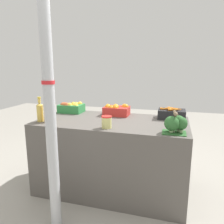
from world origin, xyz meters
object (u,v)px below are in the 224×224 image
(carrot_crate, at_px, (172,114))
(juice_bottle_amber, at_px, (47,111))
(broccoli_pile, at_px, (175,124))
(sparrow_bird, at_px, (175,113))
(pickle_jar, at_px, (107,122))
(juice_bottle_golden, at_px, (40,111))
(orange_crate, at_px, (116,110))
(apple_crate, at_px, (71,107))
(support_pole, at_px, (48,83))

(carrot_crate, bearing_deg, juice_bottle_amber, -157.82)
(broccoli_pile, distance_m, sparrow_bird, 0.11)
(carrot_crate, xyz_separation_m, pickle_jar, (-0.63, -0.60, 0.00))
(carrot_crate, distance_m, juice_bottle_golden, 1.54)
(orange_crate, distance_m, juice_bottle_golden, 0.93)
(orange_crate, height_order, sparrow_bird, sparrow_bird)
(pickle_jar, bearing_deg, juice_bottle_golden, 176.76)
(pickle_jar, distance_m, sparrow_bird, 0.68)
(apple_crate, xyz_separation_m, broccoli_pile, (1.36, -0.57, 0.02))
(carrot_crate, xyz_separation_m, broccoli_pile, (0.04, -0.57, 0.03))
(orange_crate, distance_m, carrot_crate, 0.69)
(orange_crate, xyz_separation_m, broccoli_pile, (0.73, -0.57, 0.02))
(carrot_crate, relative_size, juice_bottle_amber, 1.02)
(juice_bottle_amber, bearing_deg, broccoli_pile, -0.94)
(sparrow_bird, bearing_deg, juice_bottle_amber, 73.21)
(apple_crate, bearing_deg, juice_bottle_amber, -92.49)
(juice_bottle_golden, bearing_deg, sparrow_bird, -1.88)
(juice_bottle_golden, bearing_deg, carrot_crate, 20.87)
(support_pole, height_order, juice_bottle_amber, support_pole)
(juice_bottle_amber, relative_size, pickle_jar, 2.47)
(broccoli_pile, xyz_separation_m, juice_bottle_golden, (-1.48, 0.02, 0.03))
(juice_bottle_amber, bearing_deg, support_pole, -54.99)
(support_pole, distance_m, broccoli_pile, 1.21)
(apple_crate, height_order, pickle_jar, apple_crate)
(broccoli_pile, bearing_deg, carrot_crate, 93.57)
(carrot_crate, bearing_deg, support_pole, -134.13)
(juice_bottle_golden, distance_m, juice_bottle_amber, 0.09)
(support_pole, height_order, carrot_crate, support_pole)
(broccoli_pile, bearing_deg, pickle_jar, -178.04)
(carrot_crate, relative_size, juice_bottle_golden, 1.11)
(support_pole, bearing_deg, broccoli_pile, 24.05)
(orange_crate, bearing_deg, sparrow_bird, -39.42)
(support_pole, height_order, apple_crate, support_pole)
(apple_crate, bearing_deg, orange_crate, 0.21)
(support_pole, xyz_separation_m, juice_bottle_golden, (-0.43, 0.49, -0.37))
(support_pole, bearing_deg, orange_crate, 73.08)
(juice_bottle_golden, distance_m, sparrow_bird, 1.48)
(support_pole, relative_size, broccoli_pile, 11.85)
(orange_crate, bearing_deg, apple_crate, -179.79)
(orange_crate, relative_size, carrot_crate, 1.00)
(support_pole, relative_size, orange_crate, 8.54)
(support_pole, height_order, sparrow_bird, support_pole)
(carrot_crate, height_order, sparrow_bird, sparrow_bird)
(juice_bottle_golden, bearing_deg, juice_bottle_amber, 0.00)
(pickle_jar, height_order, sparrow_bird, sparrow_bird)
(broccoli_pile, bearing_deg, apple_crate, 157.34)
(support_pole, height_order, broccoli_pile, support_pole)
(orange_crate, height_order, broccoli_pile, broccoli_pile)
(juice_bottle_golden, xyz_separation_m, pickle_jar, (0.81, -0.05, -0.05))
(orange_crate, bearing_deg, broccoli_pile, -38.09)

